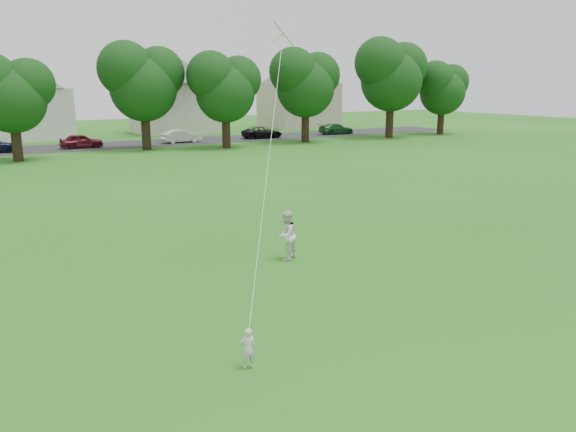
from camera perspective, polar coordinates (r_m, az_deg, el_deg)
ground at (r=12.13m, az=1.96°, el=-12.95°), size 160.00×160.00×0.00m
street at (r=51.76m, az=-24.14°, el=6.21°), size 90.00×7.00×0.01m
toddler at (r=11.08m, az=-4.08°, el=-13.26°), size 0.33×0.25×0.83m
older_boy at (r=17.40m, az=-0.17°, el=-1.97°), size 0.95×0.89×1.56m
kite at (r=13.78m, az=-1.91°, el=6.39°), size 2.69×3.64×9.82m
tree_row at (r=45.55m, az=-21.21°, el=13.38°), size 80.62×7.79×11.39m
parked_cars at (r=50.79m, az=-23.35°, el=6.84°), size 64.83×2.44×1.23m
house_row at (r=61.42m, az=-25.77°, el=11.52°), size 76.35×13.92×9.92m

